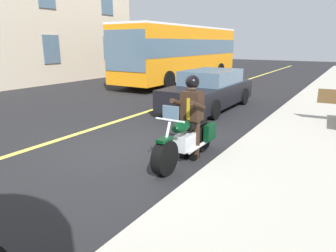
# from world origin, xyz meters

# --- Properties ---
(ground_plane) EXTENTS (80.00, 80.00, 0.00)m
(ground_plane) POSITION_xyz_m (0.00, 0.00, 0.00)
(ground_plane) COLOR black
(lane_center_stripe) EXTENTS (60.00, 0.16, 0.01)m
(lane_center_stripe) POSITION_xyz_m (0.00, -2.00, 0.01)
(lane_center_stripe) COLOR #E5DB4C
(lane_center_stripe) RESTS_ON ground_plane
(motorcycle_main) EXTENTS (2.21, 0.60, 1.26)m
(motorcycle_main) POSITION_xyz_m (-0.29, 1.39, 0.45)
(motorcycle_main) COLOR black
(motorcycle_main) RESTS_ON ground_plane
(rider_main) EXTENTS (0.62, 0.54, 1.74)m
(rider_main) POSITION_xyz_m (-0.48, 1.39, 1.04)
(rider_main) COLOR black
(rider_main) RESTS_ON ground_plane
(bus_near) EXTENTS (11.05, 2.70, 3.30)m
(bus_near) POSITION_xyz_m (-11.87, -5.19, 1.87)
(bus_near) COLOR orange
(bus_near) RESTS_ON ground_plane
(car_silver) EXTENTS (4.60, 1.92, 1.40)m
(car_silver) POSITION_xyz_m (-5.33, -0.39, 0.69)
(car_silver) COLOR black
(car_silver) RESTS_ON ground_plane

